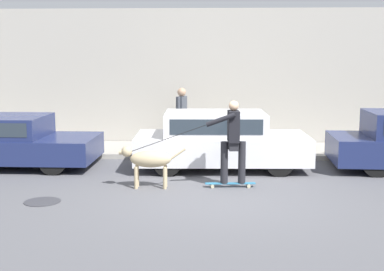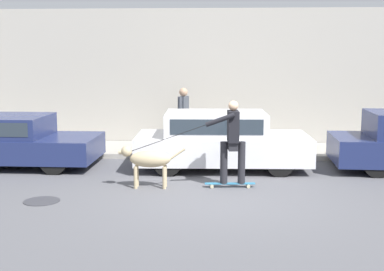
% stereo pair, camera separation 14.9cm
% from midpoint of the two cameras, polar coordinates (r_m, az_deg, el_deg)
% --- Properties ---
extents(ground_plane, '(36.00, 36.00, 0.00)m').
position_cam_midpoint_polar(ground_plane, '(9.80, 2.45, -6.76)').
color(ground_plane, '#545459').
extents(back_wall, '(32.00, 0.30, 3.87)m').
position_cam_midpoint_polar(back_wall, '(15.30, 2.55, 6.15)').
color(back_wall, '#ADA89E').
rests_on(back_wall, ground_plane).
extents(sidewalk_curb, '(30.00, 2.06, 0.12)m').
position_cam_midpoint_polar(sidewalk_curb, '(14.31, 2.49, -1.58)').
color(sidewalk_curb, '#A39E93').
rests_on(sidewalk_curb, ground_plane).
extents(parked_car_0, '(3.99, 1.87, 1.19)m').
position_cam_midpoint_polar(parked_car_0, '(13.18, -19.23, -0.67)').
color(parked_car_0, black).
rests_on(parked_car_0, ground_plane).
extents(parked_car_1, '(3.97, 1.93, 1.30)m').
position_cam_midpoint_polar(parked_car_1, '(12.23, 2.63, -0.58)').
color(parked_car_1, black).
rests_on(parked_car_1, ground_plane).
extents(dog, '(1.31, 0.34, 0.83)m').
position_cam_midpoint_polar(dog, '(10.49, -5.08, -2.59)').
color(dog, tan).
rests_on(dog, ground_plane).
extents(skateboarder, '(2.53, 0.60, 1.72)m').
position_cam_midpoint_polar(skateboarder, '(10.45, 3.94, -0.32)').
color(skateboarder, beige).
rests_on(skateboarder, ground_plane).
extents(pedestrian_with_bag, '(0.31, 0.63, 1.59)m').
position_cam_midpoint_polar(pedestrian_with_bag, '(14.48, -1.37, 2.34)').
color(pedestrian_with_bag, brown).
rests_on(pedestrian_with_bag, sidewalk_curb).
extents(manhole_cover, '(0.64, 0.64, 0.01)m').
position_cam_midpoint_polar(manhole_cover, '(9.97, -16.09, -6.80)').
color(manhole_cover, '#38383D').
rests_on(manhole_cover, ground_plane).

